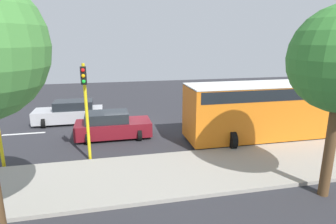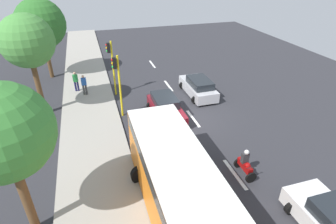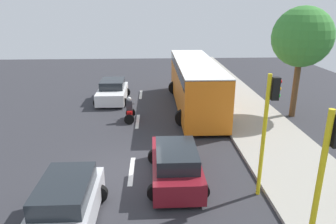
{
  "view_description": "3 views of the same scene",
  "coord_description": "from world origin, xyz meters",
  "px_view_note": "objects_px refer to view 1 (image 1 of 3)",
  "views": [
    {
      "loc": [
        17.39,
        -0.98,
        5.51
      ],
      "look_at": [
        2.2,
        2.37,
        1.44
      ],
      "focal_mm": 29.94,
      "sensor_mm": 36.0,
      "label": 1
    },
    {
      "loc": [
        6.56,
        15.36,
        9.95
      ],
      "look_at": [
        1.99,
        0.35,
        1.06
      ],
      "focal_mm": 28.95,
      "sensor_mm": 36.0,
      "label": 2
    },
    {
      "loc": [
        0.94,
        -11.76,
        6.57
      ],
      "look_at": [
        1.68,
        2.86,
        1.63
      ],
      "focal_mm": 33.56,
      "sensor_mm": 36.0,
      "label": 3
    }
  ],
  "objects_px": {
    "car_white": "(257,102)",
    "traffic_light_corner": "(86,100)",
    "car_maroon": "(112,126)",
    "car_silver": "(70,113)",
    "motorcycle": "(212,111)",
    "city_bus": "(282,106)"
  },
  "relations": [
    {
      "from": "car_silver",
      "to": "traffic_light_corner",
      "type": "bearing_deg",
      "value": 13.27
    },
    {
      "from": "car_white",
      "to": "motorcycle",
      "type": "distance_m",
      "value": 4.54
    },
    {
      "from": "traffic_light_corner",
      "to": "car_white",
      "type": "bearing_deg",
      "value": 118.9
    },
    {
      "from": "car_white",
      "to": "car_silver",
      "type": "bearing_deg",
      "value": -89.36
    },
    {
      "from": "car_maroon",
      "to": "city_bus",
      "type": "height_order",
      "value": "city_bus"
    },
    {
      "from": "car_silver",
      "to": "city_bus",
      "type": "height_order",
      "value": "city_bus"
    },
    {
      "from": "car_white",
      "to": "motorcycle",
      "type": "bearing_deg",
      "value": -70.58
    },
    {
      "from": "car_maroon",
      "to": "motorcycle",
      "type": "bearing_deg",
      "value": 107.97
    },
    {
      "from": "city_bus",
      "to": "car_white",
      "type": "bearing_deg",
      "value": 162.87
    },
    {
      "from": "car_maroon",
      "to": "traffic_light_corner",
      "type": "height_order",
      "value": "traffic_light_corner"
    },
    {
      "from": "city_bus",
      "to": "traffic_light_corner",
      "type": "relative_size",
      "value": 2.44
    },
    {
      "from": "car_maroon",
      "to": "car_silver",
      "type": "bearing_deg",
      "value": -143.36
    },
    {
      "from": "car_maroon",
      "to": "traffic_light_corner",
      "type": "relative_size",
      "value": 0.94
    },
    {
      "from": "car_white",
      "to": "car_maroon",
      "type": "height_order",
      "value": "same"
    },
    {
      "from": "car_silver",
      "to": "car_maroon",
      "type": "height_order",
      "value": "same"
    },
    {
      "from": "car_white",
      "to": "city_bus",
      "type": "distance_m",
      "value": 6.12
    },
    {
      "from": "motorcycle",
      "to": "traffic_light_corner",
      "type": "distance_m",
      "value": 9.91
    },
    {
      "from": "car_white",
      "to": "traffic_light_corner",
      "type": "distance_m",
      "value": 14.27
    },
    {
      "from": "car_white",
      "to": "traffic_light_corner",
      "type": "bearing_deg",
      "value": -61.1
    },
    {
      "from": "car_silver",
      "to": "motorcycle",
      "type": "bearing_deg",
      "value": 82.0
    },
    {
      "from": "car_maroon",
      "to": "city_bus",
      "type": "relative_size",
      "value": 0.38
    },
    {
      "from": "car_white",
      "to": "traffic_light_corner",
      "type": "xyz_separation_m",
      "value": [
        6.81,
        -12.34,
        2.22
      ]
    }
  ]
}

